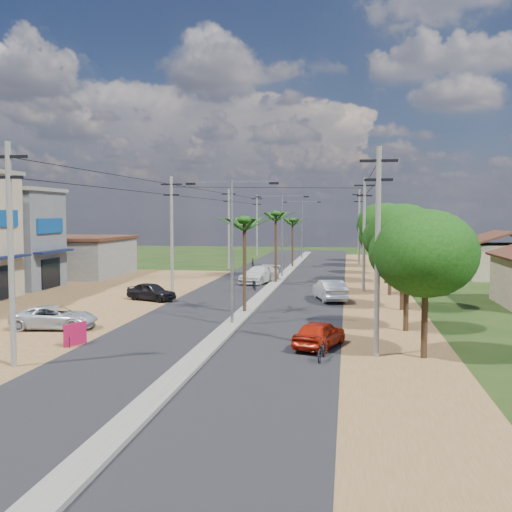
{
  "coord_description": "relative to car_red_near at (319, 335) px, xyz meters",
  "views": [
    {
      "loc": [
        6.24,
        -31.94,
        6.15
      ],
      "look_at": [
        -0.6,
        12.52,
        3.0
      ],
      "focal_mm": 42.0,
      "sensor_mm": 36.0,
      "label": 1
    }
  ],
  "objects": [
    {
      "name": "streetlight_mid",
      "position": [
        -5.0,
        29.72,
        4.15
      ],
      "size": [
        5.1,
        0.18,
        8.0
      ],
      "color": "gray",
      "rests_on": "ground"
    },
    {
      "name": "moto_rider_west_a",
      "position": [
        -6.2,
        20.2,
        -0.14
      ],
      "size": [
        1.1,
        1.98,
        0.98
      ],
      "primitive_type": "imported",
      "rotation": [
        0.0,
        0.0,
        0.25
      ],
      "color": "black",
      "rests_on": "ground"
    },
    {
      "name": "car_parked_dark",
      "position": [
        -12.5,
        13.27,
        0.0
      ],
      "size": [
        4.03,
        2.82,
        1.27
      ],
      "primitive_type": "imported",
      "rotation": [
        0.0,
        0.0,
        1.18
      ],
      "color": "black",
      "rests_on": "ground"
    },
    {
      "name": "tree_east_c",
      "position": [
        4.7,
        11.72,
        4.23
      ],
      "size": [
        4.6,
        4.6,
        6.83
      ],
      "color": "black",
      "rests_on": "ground"
    },
    {
      "name": "tree_east_a",
      "position": [
        4.5,
        -1.28,
        3.85
      ],
      "size": [
        4.4,
        4.4,
        6.37
      ],
      "color": "black",
      "rests_on": "ground"
    },
    {
      "name": "moto_rider_west_b",
      "position": [
        -9.64,
        40.98,
        -0.13
      ],
      "size": [
        0.94,
        1.75,
        1.01
      ],
      "primitive_type": "imported",
      "rotation": [
        0.0,
        0.0,
        0.29
      ],
      "color": "black",
      "rests_on": "ground"
    },
    {
      "name": "utility_pole_w_c",
      "position": [
        -12.0,
        38.72,
        4.12
      ],
      "size": [
        1.6,
        0.24,
        9.0
      ],
      "color": "#605E56",
      "rests_on": "ground"
    },
    {
      "name": "streetlight_near",
      "position": [
        -5.0,
        4.72,
        4.15
      ],
      "size": [
        5.1,
        0.18,
        8.0
      ],
      "color": "gray",
      "rests_on": "ground"
    },
    {
      "name": "utility_pole_e_c",
      "position": [
        2.5,
        42.72,
        4.12
      ],
      "size": [
        1.6,
        0.24,
        9.0
      ],
      "color": "#605E56",
      "rests_on": "ground"
    },
    {
      "name": "utility_pole_w_a",
      "position": [
        -12.0,
        -5.28,
        4.12
      ],
      "size": [
        1.6,
        0.24,
        9.0
      ],
      "color": "#605E56",
      "rests_on": "ground"
    },
    {
      "name": "utility_pole_w_b",
      "position": [
        -12.0,
        16.72,
        4.12
      ],
      "size": [
        1.6,
        0.24,
        9.0
      ],
      "color": "#605E56",
      "rests_on": "ground"
    },
    {
      "name": "median",
      "position": [
        -5.0,
        22.72,
        -0.55
      ],
      "size": [
        1.0,
        90.0,
        0.18
      ],
      "primitive_type": "cube",
      "color": "#605E56",
      "rests_on": "ground"
    },
    {
      "name": "low_shed",
      "position": [
        -26.0,
        28.72,
        1.33
      ],
      "size": [
        10.4,
        10.4,
        3.95
      ],
      "color": "#605E56",
      "rests_on": "ground"
    },
    {
      "name": "car_parked_silver",
      "position": [
        -14.18,
        2.34,
        -0.02
      ],
      "size": [
        4.66,
        2.54,
        1.24
      ],
      "primitive_type": "imported",
      "rotation": [
        0.0,
        0.0,
        1.68
      ],
      "color": "#AEB2B6",
      "rests_on": "ground"
    },
    {
      "name": "road",
      "position": [
        -5.0,
        19.72,
        -0.62
      ],
      "size": [
        12.0,
        110.0,
        0.04
      ],
      "primitive_type": "cube",
      "color": "black",
      "rests_on": "ground"
    },
    {
      "name": "car_silver_mid",
      "position": [
        0.0,
        15.15,
        0.11
      ],
      "size": [
        2.71,
        4.79,
        1.49
      ],
      "primitive_type": "imported",
      "rotation": [
        0.0,
        0.0,
        3.41
      ],
      "color": "#AEB2B6",
      "rests_on": "ground"
    },
    {
      "name": "ground",
      "position": [
        -5.0,
        4.72,
        -0.64
      ],
      "size": [
        160.0,
        160.0,
        0.0
      ],
      "primitive_type": "plane",
      "color": "black",
      "rests_on": "ground"
    },
    {
      "name": "shophouse_grey",
      "position": [
        -26.98,
        18.72,
        3.53
      ],
      "size": [
        9.0,
        6.4,
        8.3
      ],
      "color": "#4D5055",
      "rests_on": "ground"
    },
    {
      "name": "tree_east_h",
      "position": [
        4.5,
        50.72,
        4.0
      ],
      "size": [
        4.4,
        4.4,
        6.52
      ],
      "color": "black",
      "rests_on": "ground"
    },
    {
      "name": "tree_east_d",
      "position": [
        4.4,
        18.72,
        3.7
      ],
      "size": [
        4.2,
        4.2,
        6.13
      ],
      "color": "black",
      "rests_on": "ground"
    },
    {
      "name": "tree_east_e",
      "position": [
        4.6,
        26.72,
        4.45
      ],
      "size": [
        4.8,
        4.8,
        7.14
      ],
      "color": "black",
      "rests_on": "ground"
    },
    {
      "name": "utility_pole_w_d",
      "position": [
        -12.0,
        59.72,
        4.12
      ],
      "size": [
        1.6,
        0.24,
        9.0
      ],
      "color": "#605E56",
      "rests_on": "ground"
    },
    {
      "name": "moto_rider_east",
      "position": [
        0.2,
        -2.4,
        -0.18
      ],
      "size": [
        0.81,
        1.81,
        0.92
      ],
      "primitive_type": "imported",
      "rotation": [
        0.0,
        0.0,
        3.02
      ],
      "color": "black",
      "rests_on": "ground"
    },
    {
      "name": "utility_pole_e_b",
      "position": [
        2.5,
        20.72,
        4.12
      ],
      "size": [
        1.6,
        0.24,
        9.0
      ],
      "color": "#605E56",
      "rests_on": "ground"
    },
    {
      "name": "dirt_shoulder_east",
      "position": [
        3.5,
        19.72,
        -0.62
      ],
      "size": [
        5.0,
        90.0,
        0.03
      ],
      "primitive_type": "cube",
      "color": "brown",
      "rests_on": "ground"
    },
    {
      "name": "car_white_far",
      "position": [
        -6.5,
        25.05,
        0.12
      ],
      "size": [
        3.62,
        5.58,
        1.5
      ],
      "primitive_type": "imported",
      "rotation": [
        0.0,
        0.0,
        -0.32
      ],
      "color": "#B7B7B2",
      "rests_on": "ground"
    },
    {
      "name": "tree_east_f",
      "position": [
        4.2,
        34.72,
        3.25
      ],
      "size": [
        3.8,
        3.8,
        5.52
      ],
      "color": "black",
      "rests_on": "ground"
    },
    {
      "name": "house_east_far",
      "position": [
        16.0,
        32.72,
        1.76
      ],
      "size": [
        7.6,
        7.5,
        4.6
      ],
      "color": "gray",
      "rests_on": "ground"
    },
    {
      "name": "utility_pole_e_a",
      "position": [
        2.5,
        -1.28,
        4.12
      ],
      "size": [
        1.6,
        0.24,
        9.0
      ],
      "color": "#605E56",
      "rests_on": "ground"
    },
    {
      "name": "car_red_near",
      "position": [
        0.0,
        0.0,
        0.0
      ],
      "size": [
        2.59,
        4.01,
        1.27
      ],
      "primitive_type": "imported",
      "rotation": [
        0.0,
        0.0,
        2.82
      ],
      "color": "#9E1808",
      "rests_on": "ground"
    },
    {
      "name": "palm_median_mid",
      "position": [
        -5.0,
        24.72,
        5.26
      ],
      "size": [
        2.0,
        2.0,
        6.55
      ],
      "color": "black",
      "rests_on": "ground"
    },
    {
      "name": "palm_median_near",
      "position": [
        -5.0,
        8.72,
        4.9
      ],
      "size": [
        2.0,
        2.0,
        6.15
      ],
      "color": "black",
      "rests_on": "ground"
    },
    {
      "name": "palm_median_far",
      "position": [
        -5.0,
        40.72,
        4.63
      ],
      "size": [
        2.0,
        2.0,
        5.85
      ],
      "color": "black",
      "rests_on": "ground"
    },
    {
      "name": "dirt_lot_west",
      "position": [
        -20.0,
        12.72,
        -0.62
      ],
      "size": [
        18.0,
        46.0,
        0.04
      ],
      "primitive_type": "cube",
      "color": "brown",
      "rests_on": "ground"
    },
    {
      "name": "tree_east_g",
      "position": [
        4.8,
        42.72,
        4.6
      ],
      "size": [
        5.0,
        5.0,
        7.38
      ],
      "color": "black",
      "rests_on": "ground"
    },
    {
      "name": "streetlight_far",
      "position": [
        -5.0,
        54.72,
        4.15
      ],
      "size": [
        5.1,
        0.18,
        8.0
      ],
      "color": "gray",
      "rests_on": "ground"
    },
    {
      "name": "roadside_sign",
      "position": [
        -11.29,
        -1.28,
        -0.09
      ],
      "size": [
        0.61,
        1.25,
        1.1
      ],
      "rotation": [
        0.0,
        0.0,
        -0.41
      ],
      "color": "maroon",
      "rests_on": "ground"
    },
    {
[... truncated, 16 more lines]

